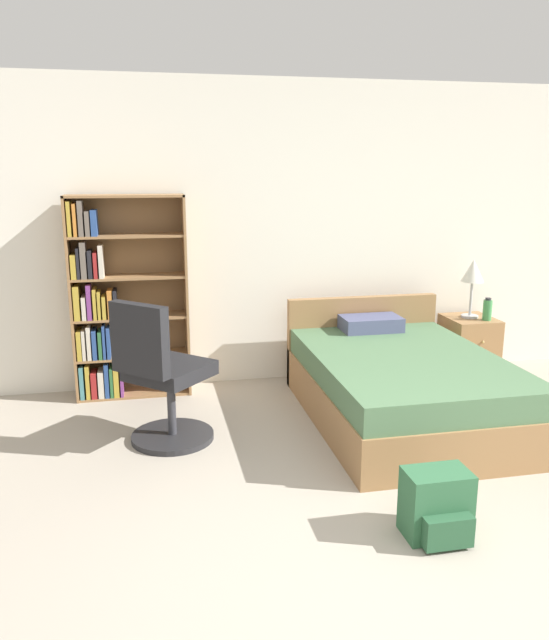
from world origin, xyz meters
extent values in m
plane|color=#A39989|center=(0.00, 0.00, 0.00)|extent=(14.00, 14.00, 0.00)
cube|color=silver|center=(0.00, 3.23, 1.30)|extent=(9.00, 0.06, 2.60)
cube|color=olive|center=(-1.88, 3.02, 0.83)|extent=(0.02, 0.28, 1.66)
cube|color=olive|center=(-0.97, 3.02, 0.83)|extent=(0.02, 0.28, 1.66)
cube|color=brown|center=(-1.42, 3.16, 0.83)|extent=(0.93, 0.01, 1.66)
cube|color=olive|center=(-1.42, 3.02, 0.01)|extent=(0.89, 0.27, 0.02)
cube|color=teal|center=(-1.84, 2.98, 0.16)|extent=(0.03, 0.17, 0.27)
cube|color=gold|center=(-1.80, 2.97, 0.16)|extent=(0.03, 0.16, 0.28)
cube|color=maroon|center=(-1.75, 2.98, 0.13)|extent=(0.04, 0.17, 0.21)
cube|color=beige|center=(-1.69, 2.98, 0.13)|extent=(0.04, 0.18, 0.22)
cube|color=navy|center=(-1.65, 2.98, 0.16)|extent=(0.03, 0.18, 0.28)
cube|color=#2D6638|center=(-1.61, 2.99, 0.14)|extent=(0.02, 0.19, 0.24)
cube|color=gold|center=(-1.57, 2.98, 0.15)|extent=(0.04, 0.18, 0.26)
cube|color=#7A387F|center=(-1.53, 2.99, 0.14)|extent=(0.02, 0.20, 0.24)
cube|color=olive|center=(-1.42, 3.02, 0.34)|extent=(0.89, 0.27, 0.02)
cube|color=gold|center=(-1.84, 2.99, 0.47)|extent=(0.04, 0.20, 0.24)
cube|color=beige|center=(-1.81, 3.00, 0.47)|extent=(0.02, 0.22, 0.24)
cube|color=beige|center=(-1.77, 2.99, 0.49)|extent=(0.03, 0.20, 0.27)
cube|color=navy|center=(-1.72, 2.99, 0.47)|extent=(0.03, 0.20, 0.24)
cube|color=#2D6638|center=(-1.68, 2.98, 0.47)|extent=(0.03, 0.17, 0.23)
cube|color=navy|center=(-1.65, 2.98, 0.49)|extent=(0.02, 0.19, 0.28)
cube|color=navy|center=(-1.61, 2.97, 0.48)|extent=(0.03, 0.15, 0.26)
cube|color=olive|center=(-1.42, 3.02, 0.67)|extent=(0.89, 0.27, 0.02)
cube|color=gold|center=(-1.84, 3.00, 0.82)|extent=(0.04, 0.21, 0.27)
cube|color=beige|center=(-1.79, 2.99, 0.78)|extent=(0.03, 0.20, 0.19)
cube|color=#7A387F|center=(-1.74, 2.97, 0.83)|extent=(0.03, 0.16, 0.28)
cube|color=gold|center=(-1.70, 3.00, 0.81)|extent=(0.02, 0.21, 0.24)
cube|color=gold|center=(-1.67, 2.97, 0.80)|extent=(0.02, 0.16, 0.22)
cube|color=gold|center=(-1.63, 2.98, 0.78)|extent=(0.03, 0.18, 0.18)
cube|color=orange|center=(-1.58, 2.98, 0.80)|extent=(0.04, 0.17, 0.23)
cube|color=black|center=(-1.54, 3.00, 0.80)|extent=(0.03, 0.21, 0.22)
cube|color=olive|center=(-1.42, 3.02, 1.01)|extent=(0.89, 0.27, 0.02)
cube|color=gold|center=(-1.84, 2.99, 1.11)|extent=(0.04, 0.19, 0.19)
cube|color=black|center=(-1.80, 2.98, 1.14)|extent=(0.02, 0.17, 0.24)
cube|color=#665B51|center=(-1.76, 3.00, 1.16)|extent=(0.04, 0.21, 0.29)
cube|color=black|center=(-1.72, 2.98, 1.13)|extent=(0.03, 0.17, 0.22)
cube|color=maroon|center=(-1.68, 2.98, 1.12)|extent=(0.03, 0.18, 0.20)
cube|color=beige|center=(-1.63, 2.98, 1.15)|extent=(0.03, 0.18, 0.26)
cube|color=olive|center=(-1.42, 3.02, 1.34)|extent=(0.89, 0.27, 0.02)
cube|color=gold|center=(-1.85, 3.00, 1.48)|extent=(0.03, 0.22, 0.27)
cube|color=orange|center=(-1.81, 2.97, 1.48)|extent=(0.03, 0.16, 0.25)
cube|color=#665B51|center=(-1.76, 2.97, 1.49)|extent=(0.04, 0.16, 0.27)
cube|color=#665B51|center=(-1.71, 2.98, 1.45)|extent=(0.03, 0.17, 0.19)
cube|color=navy|center=(-1.67, 3.00, 1.45)|extent=(0.04, 0.22, 0.20)
cube|color=olive|center=(-1.42, 3.02, 1.65)|extent=(0.93, 0.28, 0.02)
cube|color=olive|center=(0.56, 2.02, 0.17)|extent=(1.34, 1.96, 0.33)
cube|color=#4C704C|center=(0.56, 2.02, 0.43)|extent=(1.32, 1.92, 0.19)
cube|color=olive|center=(0.56, 2.96, 0.39)|extent=(1.34, 0.08, 0.77)
cube|color=#4C5175|center=(0.56, 2.75, 0.58)|extent=(0.50, 0.30, 0.12)
cylinder|color=#232326|center=(-1.16, 2.04, 0.02)|extent=(0.58, 0.58, 0.04)
cylinder|color=#333338|center=(-1.16, 2.04, 0.25)|extent=(0.06, 0.06, 0.42)
cube|color=black|center=(-1.16, 2.04, 0.51)|extent=(0.68, 0.68, 0.10)
cube|color=black|center=(-1.35, 1.83, 0.79)|extent=(0.38, 0.36, 0.47)
cube|color=olive|center=(1.58, 2.91, 0.27)|extent=(0.42, 0.47, 0.55)
sphere|color=tan|center=(1.58, 2.67, 0.38)|extent=(0.02, 0.02, 0.02)
cylinder|color=#B2B2B7|center=(1.58, 2.93, 0.56)|extent=(0.15, 0.15, 0.02)
cylinder|color=#B2B2B7|center=(1.58, 2.93, 0.72)|extent=(0.02, 0.02, 0.31)
cone|color=silver|center=(1.58, 2.93, 0.97)|extent=(0.20, 0.20, 0.20)
cylinder|color=#3F8C4C|center=(1.67, 2.80, 0.64)|extent=(0.08, 0.08, 0.18)
cylinder|color=#2D2D33|center=(1.67, 2.80, 0.74)|extent=(0.05, 0.05, 0.02)
cube|color=#2D603D|center=(0.13, 0.57, 0.18)|extent=(0.33, 0.22, 0.36)
cube|color=#275234|center=(0.13, 0.42, 0.10)|extent=(0.25, 0.08, 0.16)
camera|label=1|loc=(-1.28, -2.11, 1.86)|focal=35.00mm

